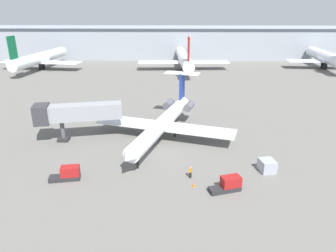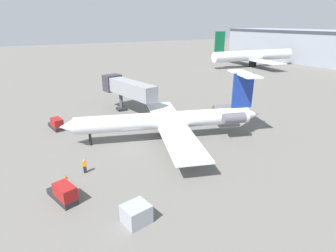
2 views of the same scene
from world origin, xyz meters
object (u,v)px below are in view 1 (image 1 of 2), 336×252
(baggage_tug_trailing, at_px, (68,174))
(parked_airliner_west_end, at_px, (40,58))
(parked_airliner_west_mid, at_px, (184,58))
(traffic_cone_near, at_px, (194,185))
(jet_bridge, at_px, (73,113))
(parked_airliner_centre, at_px, (326,57))
(cargo_container_uld, at_px, (267,166))
(regional_jet, at_px, (165,121))
(baggage_tug_lead, at_px, (228,185))
(ground_crew_marshaller, at_px, (191,172))

(baggage_tug_trailing, xyz_separation_m, parked_airliner_west_end, (-34.59, 76.20, 3.37))
(baggage_tug_trailing, xyz_separation_m, parked_airliner_west_mid, (17.13, 77.42, 3.33))
(traffic_cone_near, xyz_separation_m, parked_airliner_west_mid, (0.56, 78.81, 3.89))
(traffic_cone_near, bearing_deg, jet_bridge, 143.40)
(jet_bridge, distance_m, parked_airliner_centre, 98.74)
(jet_bridge, height_order, parked_airliner_west_end, parked_airliner_west_end)
(cargo_container_uld, relative_size, parked_airliner_centre, 0.08)
(parked_airliner_centre, bearing_deg, parked_airliner_west_end, -177.61)
(jet_bridge, distance_m, baggage_tug_trailing, 14.11)
(jet_bridge, relative_size, traffic_cone_near, 26.48)
(regional_jet, bearing_deg, cargo_container_uld, -38.78)
(traffic_cone_near, xyz_separation_m, parked_airliner_centre, (52.59, 81.91, 4.02))
(regional_jet, height_order, cargo_container_uld, regional_jet)
(baggage_tug_lead, xyz_separation_m, parked_airliner_west_end, (-55.39, 78.35, 3.37))
(parked_airliner_west_end, bearing_deg, ground_crew_marshaller, -55.98)
(cargo_container_uld, bearing_deg, baggage_tug_lead, -140.95)
(baggage_tug_lead, xyz_separation_m, parked_airliner_centre, (48.37, 82.68, 3.46))
(ground_crew_marshaller, distance_m, parked_airliner_west_mid, 76.64)
(baggage_tug_lead, relative_size, parked_airliner_west_end, 0.12)
(ground_crew_marshaller, distance_m, baggage_tug_lead, 5.45)
(baggage_tug_lead, height_order, traffic_cone_near, baggage_tug_lead)
(jet_bridge, height_order, baggage_tug_lead, jet_bridge)
(baggage_tug_lead, xyz_separation_m, baggage_tug_trailing, (-20.80, 2.15, 0.00))
(baggage_tug_lead, xyz_separation_m, cargo_container_uld, (6.18, 5.02, 0.02))
(regional_jet, relative_size, cargo_container_uld, 11.37)
(baggage_tug_trailing, distance_m, parked_airliner_centre, 106.21)
(traffic_cone_near, height_order, parked_airliner_west_mid, parked_airliner_west_mid)
(regional_jet, distance_m, parked_airliner_west_end, 77.44)
(parked_airliner_centre, bearing_deg, baggage_tug_lead, -120.33)
(baggage_tug_lead, bearing_deg, ground_crew_marshaller, 146.49)
(traffic_cone_near, distance_m, parked_airliner_west_mid, 78.91)
(traffic_cone_near, bearing_deg, baggage_tug_trailing, 175.23)
(jet_bridge, distance_m, parked_airliner_west_mid, 67.34)
(traffic_cone_near, distance_m, parked_airliner_centre, 97.43)
(parked_airliner_west_mid, bearing_deg, parked_airliner_centre, 3.42)
(parked_airliner_centre, bearing_deg, ground_crew_marshaller, -123.59)
(regional_jet, bearing_deg, parked_airliner_west_mid, 85.65)
(baggage_tug_trailing, bearing_deg, parked_airliner_centre, 49.34)
(ground_crew_marshaller, bearing_deg, traffic_cone_near, -82.02)
(regional_jet, height_order, baggage_tug_trailing, regional_jet)
(ground_crew_marshaller, height_order, parked_airliner_west_end, parked_airliner_west_end)
(baggage_tug_trailing, distance_m, parked_airliner_west_mid, 79.37)
(baggage_tug_trailing, bearing_deg, regional_jet, 49.79)
(regional_jet, bearing_deg, parked_airliner_west_end, 127.32)
(baggage_tug_lead, height_order, parked_airliner_west_end, parked_airliner_west_end)
(jet_bridge, height_order, parked_airliner_west_mid, parked_airliner_west_mid)
(parked_airliner_west_end, bearing_deg, regional_jet, -52.68)
(parked_airliner_west_mid, bearing_deg, baggage_tug_trailing, -102.48)
(ground_crew_marshaller, xyz_separation_m, baggage_tug_trailing, (-16.26, -0.86, -0.02))
(traffic_cone_near, height_order, parked_airliner_west_end, parked_airliner_west_end)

